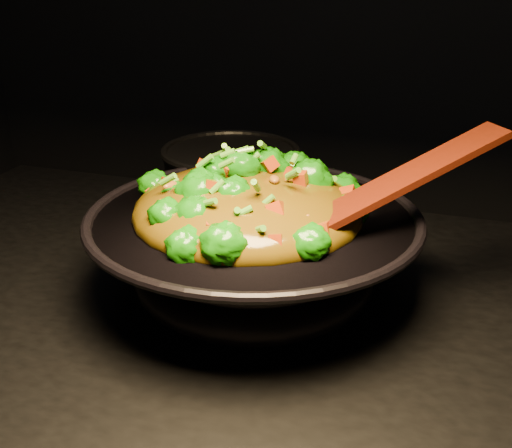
% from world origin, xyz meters
% --- Properties ---
extents(wok, '(0.45, 0.45, 0.12)m').
position_xyz_m(wok, '(0.10, 0.05, 0.96)').
color(wok, black).
rests_on(wok, stovetop).
extents(stir_fry, '(0.39, 0.39, 0.11)m').
position_xyz_m(stir_fry, '(0.09, 0.05, 1.08)').
color(stir_fry, '#177208').
rests_on(stir_fry, wok).
extents(spatula, '(0.29, 0.23, 0.14)m').
position_xyz_m(spatula, '(0.27, 0.06, 1.08)').
color(spatula, '#3B1507').
rests_on(spatula, wok).
extents(back_pot, '(0.27, 0.27, 0.13)m').
position_xyz_m(back_pot, '(-0.03, 0.31, 0.97)').
color(back_pot, black).
rests_on(back_pot, stovetop).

